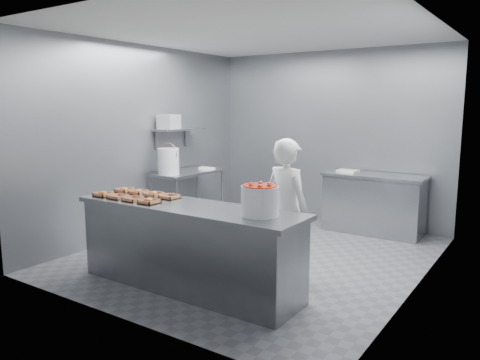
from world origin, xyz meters
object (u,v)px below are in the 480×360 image
tray_4 (125,190)px  tray_2 (133,199)px  strawberry_tub (260,199)px  appliance (169,122)px  prep_table (188,190)px  tray_5 (139,192)px  tray_7 (170,197)px  tray_6 (154,194)px  tray_0 (104,194)px  service_counter (188,247)px  worker (287,210)px  tray_3 (149,201)px  tray_1 (118,197)px  glaze_bucket (169,161)px  back_counter (373,204)px

tray_4 → tray_2: bearing=-33.1°
tray_2 → tray_4: tray_4 is taller
strawberry_tub → appliance: (-2.69, 1.72, 0.62)m
prep_table → strawberry_tub: strawberry_tub is taller
prep_table → tray_2: bearing=-64.2°
tray_5 → tray_7: tray_5 is taller
tray_2 → tray_4: 0.58m
tray_6 → tray_7: size_ratio=1.00×
tray_0 → tray_4: bearing=90.0°
service_counter → strawberry_tub: size_ratio=7.39×
worker → tray_6: bearing=39.9°
tray_0 → worker: (1.85, 0.96, -0.14)m
tray_0 → tray_3: size_ratio=1.00×
prep_table → tray_5: tray_5 is taller
tray_1 → tray_7: bearing=33.3°
tray_1 → worker: bearing=30.8°
tray_7 → tray_0: bearing=-156.5°
glaze_bucket → tray_3: bearing=-53.1°
tray_4 → tray_6: size_ratio=1.00×
tray_1 → tray_5: 0.32m
tray_0 → tray_6: same height
service_counter → glaze_bucket: bearing=137.4°
tray_2 → strawberry_tub: (1.50, 0.17, 0.14)m
appliance → tray_4: bearing=-72.5°
prep_table → tray_4: tray_4 is taller
tray_1 → appliance: (-0.95, 1.89, 0.75)m
service_counter → tray_5: (-0.87, 0.16, 0.47)m
back_counter → appliance: appliance is taller
back_counter → tray_3: tray_3 is taller
back_counter → tray_5: size_ratio=8.01×
strawberry_tub → appliance: appliance is taller
worker → strawberry_tub: 0.84m
worker → tray_4: bearing=33.9°
tray_2 → tray_3: 0.24m
service_counter → strawberry_tub: bearing=0.7°
prep_table → tray_2: tray_2 is taller
back_counter → tray_3: (-1.29, -3.41, 0.47)m
tray_3 → glaze_bucket: (-1.25, 1.67, 0.18)m
tray_2 → tray_6: bearing=90.6°
tray_7 → prep_table: bearing=125.1°
tray_2 → worker: 1.67m
tray_2 → tray_7: bearing=52.7°
tray_4 → appliance: appliance is taller
prep_table → back_counter: (2.55, 1.30, -0.14)m
prep_table → glaze_bucket: size_ratio=2.51×
worker → strawberry_tub: worker is taller
prep_table → tray_4: 1.90m
tray_0 → tray_4: size_ratio=1.00×
back_counter → tray_4: bearing=-123.0°
tray_1 → strawberry_tub: 1.76m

